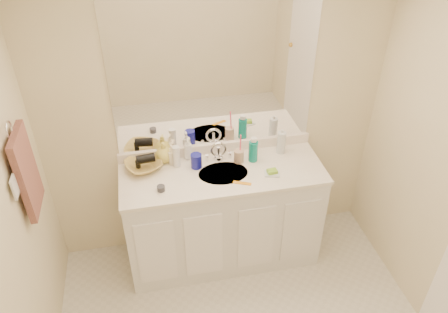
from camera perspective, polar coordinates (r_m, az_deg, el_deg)
ceiling at (r=1.65m, az=7.28°, el=19.62°), size 2.60×2.60×0.02m
wall_back at (r=3.29m, az=-1.15°, el=5.34°), size 2.60×0.02×2.40m
vanity_cabinet at (r=3.53m, az=-0.17°, el=-7.86°), size 1.50×0.55×0.85m
countertop at (r=3.25m, az=-0.18°, el=-2.17°), size 1.52×0.57×0.03m
backsplash at (r=3.42m, az=-1.05°, el=1.15°), size 1.52×0.03×0.08m
sink_basin at (r=3.23m, az=-0.11°, el=-2.34°), size 0.37×0.37×0.02m
faucet at (r=3.33m, az=-0.73°, el=0.42°), size 0.02×0.02×0.11m
mirror at (r=3.12m, az=-1.21°, el=11.04°), size 1.48×0.01×1.20m
blue_mug at (r=3.26m, az=-3.64°, el=-0.57°), size 0.08×0.08×0.11m
tan_cup at (r=3.31m, az=1.95°, el=0.05°), size 0.08×0.08×0.10m
toothbrush at (r=3.26m, az=2.15°, el=1.50°), size 0.02×0.04×0.20m
mouthwash_bottle at (r=3.31m, az=3.83°, el=0.68°), size 0.07×0.07×0.17m
clear_pump_bottle at (r=3.42m, az=7.49°, el=1.82°), size 0.08×0.08×0.18m
soap_dish at (r=3.23m, az=6.28°, el=-2.20°), size 0.13×0.11×0.01m
green_soap at (r=3.22m, az=6.30°, el=-1.94°), size 0.08×0.06×0.03m
orange_comb at (r=3.13m, az=2.40°, el=-3.49°), size 0.13×0.08×0.01m
dark_jar at (r=3.08m, az=-8.23°, el=-4.14°), size 0.06×0.06×0.04m
extra_white_bottle at (r=3.26m, az=-6.24°, el=-0.00°), size 0.06×0.06×0.17m
soap_bottle_white at (r=3.34m, az=-4.71°, el=1.03°), size 0.07×0.07×0.18m
soap_bottle_cream at (r=3.31m, az=-6.82°, el=0.36°), size 0.09×0.09×0.15m
soap_bottle_yellow at (r=3.33m, az=-7.89°, el=0.58°), size 0.16×0.16×0.17m
wicker_basket at (r=3.30m, az=-10.45°, el=-1.14°), size 0.34×0.34×0.06m
hair_dryer at (r=3.27m, az=-10.21°, el=-0.28°), size 0.14×0.08×0.07m
towel_ring at (r=2.72m, az=-26.25°, el=3.12°), size 0.01×0.11×0.11m
hand_towel at (r=2.87m, az=-24.35°, el=-1.89°), size 0.04×0.32×0.55m
switch_plate at (r=2.69m, az=-25.68°, el=-3.60°), size 0.01×0.08×0.13m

